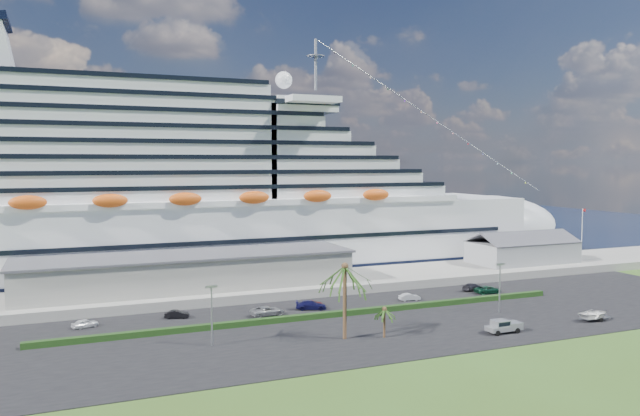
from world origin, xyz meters
name	(u,v)px	position (x,y,z in m)	size (l,w,h in m)	color
ground	(421,339)	(0.00, 0.00, 0.00)	(420.00, 420.00, 0.00)	#39521B
asphalt_lot	(384,321)	(0.00, 11.00, 0.06)	(140.00, 38.00, 0.12)	black
wharf	(315,283)	(0.00, 40.00, 0.90)	(240.00, 20.00, 1.80)	gray
water	(213,237)	(0.00, 130.00, 0.01)	(420.00, 160.00, 0.02)	black
cruise_ship	(184,200)	(-21.53, 64.00, 16.69)	(191.00, 38.00, 54.00)	silver
terminal_building	(189,271)	(-25.00, 40.00, 5.01)	(61.00, 15.00, 6.30)	gray
port_shed	(522,251)	(52.00, 40.00, 4.40)	(24.00, 12.31, 7.37)	gray
flagpole	(582,231)	(70.04, 40.00, 8.27)	(1.08, 0.16, 12.00)	silver
hedge	(325,315)	(-8.00, 16.00, 0.57)	(88.00, 1.10, 0.90)	black
lamp_post_left	(212,308)	(-28.00, 8.00, 5.34)	(1.60, 0.35, 8.27)	gray
lamp_post_right	(500,282)	(20.00, 8.00, 5.34)	(1.60, 0.35, 8.27)	gray
palm_tall	(345,275)	(-10.00, 4.00, 9.20)	(8.82, 8.82, 11.13)	#47301E
palm_short	(384,313)	(-4.50, 2.50, 3.67)	(3.53, 3.53, 4.56)	#47301E
parked_car_0	(85,323)	(-43.63, 24.35, 0.78)	(1.56, 3.87, 1.32)	silver
parked_car_1	(177,314)	(-29.87, 24.82, 0.76)	(1.34, 3.85, 1.27)	black
parked_car_2	(267,311)	(-16.02, 20.91, 0.88)	(2.54, 5.50, 1.53)	gray
parked_car_3	(311,305)	(-7.90, 22.13, 0.87)	(2.11, 5.18, 1.50)	#151448
parked_car_4	(312,304)	(-7.20, 23.52, 0.77)	(1.54, 3.82, 1.30)	maroon
parked_car_5	(409,297)	(11.02, 21.68, 0.75)	(1.34, 3.84, 1.26)	silver
parked_car_6	(488,290)	(27.96, 21.30, 0.83)	(2.35, 5.10, 1.42)	#0D3624
parked_car_7	(472,287)	(26.85, 24.77, 0.84)	(2.01, 4.93, 1.43)	#222228
pickup_truck	(504,326)	(12.67, -2.14, 1.19)	(5.55, 2.22, 1.95)	black
boat_trailer	(595,314)	(30.47, -2.04, 1.24)	(5.86, 3.71, 1.70)	gray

